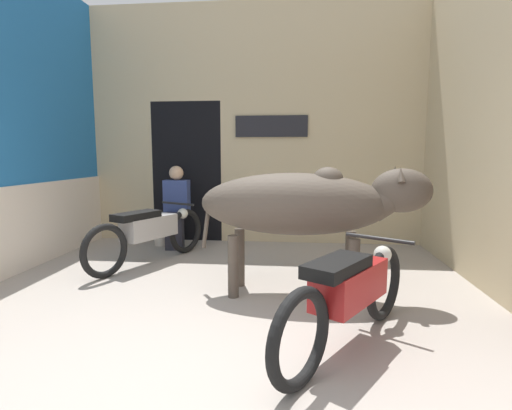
% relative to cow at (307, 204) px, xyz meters
% --- Properties ---
extents(ground_plane, '(30.00, 30.00, 0.00)m').
position_rel_cow_xyz_m(ground_plane, '(-0.80, -1.65, -0.94)').
color(ground_plane, '#9E9389').
extents(wall_left_shopfront, '(0.25, 4.08, 3.81)m').
position_rel_cow_xyz_m(wall_left_shopfront, '(-3.55, 0.38, 0.90)').
color(wall_left_shopfront, '#236BAD').
rests_on(wall_left_shopfront, ground_plane).
extents(wall_back_with_doorway, '(5.33, 0.93, 3.81)m').
position_rel_cow_xyz_m(wall_back_with_doorway, '(-1.18, 2.68, 0.70)').
color(wall_back_with_doorway, '#C6B289').
rests_on(wall_back_with_doorway, ground_plane).
extents(wall_right_with_door, '(0.22, 4.08, 3.81)m').
position_rel_cow_xyz_m(wall_right_with_door, '(1.95, 0.35, 0.93)').
color(wall_right_with_door, '#C6B289').
rests_on(wall_right_with_door, ground_plane).
extents(cow, '(2.31, 0.73, 1.34)m').
position_rel_cow_xyz_m(cow, '(0.00, 0.00, 0.00)').
color(cow, '#4C4238').
rests_on(cow, ground_plane).
extents(motorcycle_near, '(1.16, 1.72, 0.76)m').
position_rel_cow_xyz_m(motorcycle_near, '(0.29, -1.13, -0.51)').
color(motorcycle_near, black).
rests_on(motorcycle_near, ground_plane).
extents(motorcycle_far, '(0.98, 1.89, 0.76)m').
position_rel_cow_xyz_m(motorcycle_far, '(-2.02, 0.95, -0.51)').
color(motorcycle_far, black).
rests_on(motorcycle_far, ground_plane).
extents(shopkeeper_seated, '(0.38, 0.34, 1.26)m').
position_rel_cow_xyz_m(shopkeeper_seated, '(-1.93, 1.85, -0.27)').
color(shopkeeper_seated, '#282833').
rests_on(shopkeeper_seated, ground_plane).
extents(plastic_stool, '(0.35, 0.35, 0.47)m').
position_rel_cow_xyz_m(plastic_stool, '(-2.22, 2.03, -0.69)').
color(plastic_stool, beige).
rests_on(plastic_stool, ground_plane).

